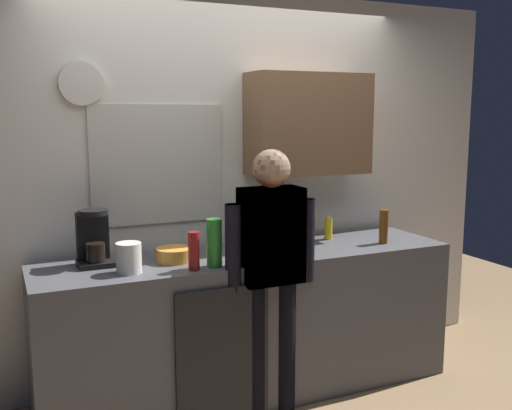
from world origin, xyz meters
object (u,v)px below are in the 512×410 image
at_px(potted_plant, 265,238).
at_px(person_at_sink, 271,261).
at_px(dish_soap, 328,228).
at_px(bottle_amber_beer, 384,227).
at_px(bottle_red_vinegar, 194,251).
at_px(storage_canister, 129,258).
at_px(person_guest, 271,261).
at_px(mixing_bowl, 174,255).
at_px(bottle_clear_soda, 214,243).
at_px(cup_blue_mug, 295,238).
at_px(coffee_maker, 93,240).
at_px(bottle_green_wine, 295,220).

height_order(potted_plant, person_at_sink, person_at_sink).
height_order(potted_plant, dish_soap, potted_plant).
height_order(bottle_amber_beer, bottle_red_vinegar, bottle_amber_beer).
relative_size(storage_canister, person_guest, 0.11).
height_order(mixing_bowl, person_at_sink, person_at_sink).
distance_m(bottle_clear_soda, person_at_sink, 0.35).
distance_m(potted_plant, person_guest, 0.16).
relative_size(cup_blue_mug, mixing_bowl, 0.45).
xyz_separation_m(person_at_sink, person_guest, (0.00, 0.00, 0.00)).
distance_m(bottle_clear_soda, person_guest, 0.35).
bearing_deg(person_guest, bottle_amber_beer, 165.95).
xyz_separation_m(storage_canister, person_guest, (0.79, -0.17, -0.06)).
bearing_deg(person_guest, person_at_sink, 180.00).
distance_m(coffee_maker, mixing_bowl, 0.48).
xyz_separation_m(bottle_amber_beer, person_guest, (-0.94, -0.19, -0.09)).
xyz_separation_m(cup_blue_mug, potted_plant, (-0.35, -0.27, 0.08)).
relative_size(coffee_maker, dish_soap, 1.83).
height_order(bottle_green_wine, bottle_amber_beer, bottle_green_wine).
bearing_deg(bottle_clear_soda, person_guest, -16.40).
distance_m(mixing_bowl, person_guest, 0.58).
xyz_separation_m(storage_canister, person_at_sink, (0.79, -0.17, -0.06)).
distance_m(cup_blue_mug, potted_plant, 0.44).
distance_m(bottle_red_vinegar, person_at_sink, 0.46).
distance_m(coffee_maker, bottle_green_wine, 1.37).
distance_m(bottle_clear_soda, dish_soap, 1.05).
bearing_deg(person_at_sink, storage_canister, 178.70).
bearing_deg(coffee_maker, bottle_red_vinegar, -35.80).
height_order(bottle_amber_beer, storage_canister, bottle_amber_beer).
height_order(bottle_clear_soda, cup_blue_mug, bottle_clear_soda).
bearing_deg(bottle_red_vinegar, storage_canister, 164.42).
relative_size(dish_soap, person_guest, 0.11).
xyz_separation_m(bottle_green_wine, cup_blue_mug, (-0.06, -0.12, -0.10)).
bearing_deg(bottle_clear_soda, storage_canister, 171.15).
bearing_deg(person_guest, bottle_clear_soda, -41.90).
height_order(bottle_green_wine, person_at_sink, person_at_sink).
relative_size(cup_blue_mug, dish_soap, 0.56).
bearing_deg(dish_soap, bottle_red_vinegar, -160.81).
relative_size(coffee_maker, bottle_green_wine, 1.10).
xyz_separation_m(bottle_amber_beer, bottle_red_vinegar, (-1.39, -0.12, -0.00)).
height_order(coffee_maker, bottle_amber_beer, coffee_maker).
relative_size(coffee_maker, person_at_sink, 0.21).
bearing_deg(storage_canister, person_at_sink, -11.92).
bearing_deg(cup_blue_mug, bottle_clear_soda, -157.10).
distance_m(bottle_amber_beer, cup_blue_mug, 0.61).
height_order(potted_plant, storage_canister, potted_plant).
relative_size(bottle_red_vinegar, mixing_bowl, 1.00).
xyz_separation_m(dish_soap, person_guest, (-0.67, -0.46, -0.06)).
relative_size(bottle_red_vinegar, cup_blue_mug, 2.20).
xyz_separation_m(potted_plant, dish_soap, (0.65, 0.34, -0.05)).
bearing_deg(bottle_clear_soda, cup_blue_mug, 22.90).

